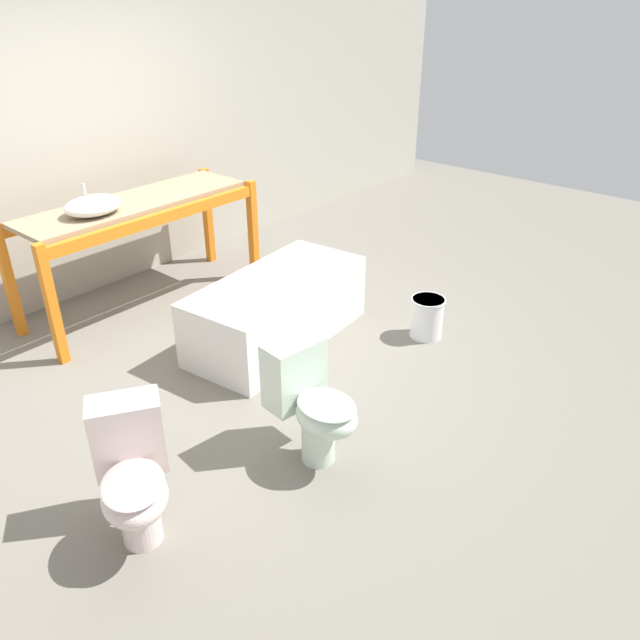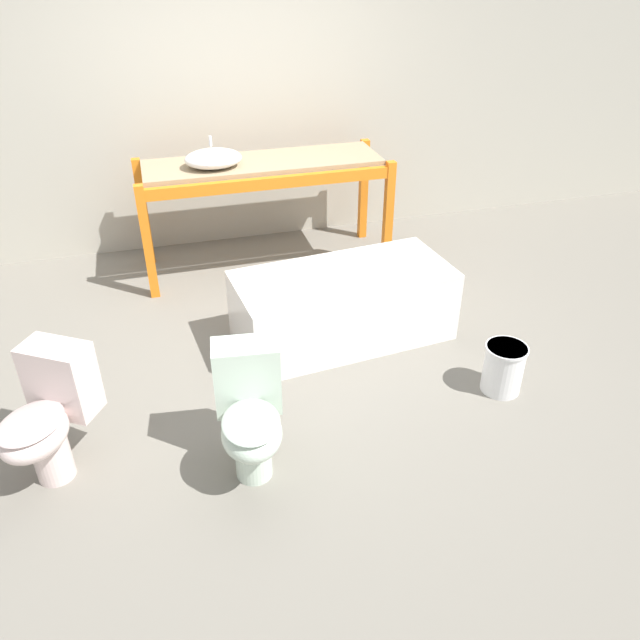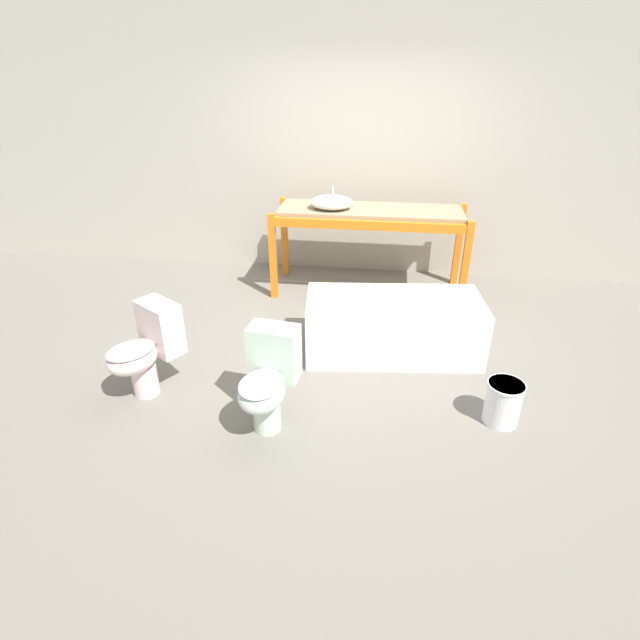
# 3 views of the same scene
# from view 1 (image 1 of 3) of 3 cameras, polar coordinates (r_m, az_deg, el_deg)

# --- Properties ---
(ground_plane) EXTENTS (12.00, 12.00, 0.00)m
(ground_plane) POSITION_cam_1_polar(r_m,az_deg,el_deg) (4.73, -8.26, -3.52)
(ground_plane) COLOR slate
(warehouse_wall_rear) EXTENTS (10.80, 0.08, 3.20)m
(warehouse_wall_rear) POSITION_cam_1_polar(r_m,az_deg,el_deg) (5.67, -22.98, 17.42)
(warehouse_wall_rear) COLOR #B2AD9E
(warehouse_wall_rear) RESTS_ON ground_plane
(shelving_rack) EXTENTS (2.06, 0.71, 0.93)m
(shelving_rack) POSITION_cam_1_polar(r_m,az_deg,el_deg) (5.40, -16.40, 9.05)
(shelving_rack) COLOR orange
(shelving_rack) RESTS_ON ground_plane
(sink_basin) EXTENTS (0.45, 0.35, 0.22)m
(sink_basin) POSITION_cam_1_polar(r_m,az_deg,el_deg) (5.08, -20.02, 9.81)
(sink_basin) COLOR white
(sink_basin) RESTS_ON shelving_rack
(bathtub_main) EXTENTS (1.57, 0.84, 0.52)m
(bathtub_main) POSITION_cam_1_polar(r_m,az_deg,el_deg) (4.81, -3.94, 1.39)
(bathtub_main) COLOR white
(bathtub_main) RESTS_ON ground_plane
(toilet_near) EXTENTS (0.58, 0.66, 0.71)m
(toilet_near) POSITION_cam_1_polar(r_m,az_deg,el_deg) (3.25, -16.76, -13.23)
(toilet_near) COLOR silver
(toilet_near) RESTS_ON ground_plane
(toilet_far) EXTENTS (0.40, 0.60, 0.71)m
(toilet_far) POSITION_cam_1_polar(r_m,az_deg,el_deg) (3.58, -0.78, -7.38)
(toilet_far) COLOR silver
(toilet_far) RESTS_ON ground_plane
(bucket_white) EXTENTS (0.27, 0.27, 0.33)m
(bucket_white) POSITION_cam_1_polar(r_m,az_deg,el_deg) (4.97, 9.76, 0.30)
(bucket_white) COLOR white
(bucket_white) RESTS_ON ground_plane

